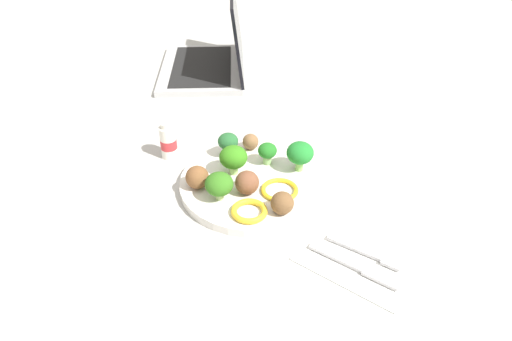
% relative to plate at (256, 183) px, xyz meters
% --- Properties ---
extents(ground_plane, '(4.00, 4.00, 0.00)m').
position_rel_plate_xyz_m(ground_plane, '(0.00, 0.00, -0.01)').
color(ground_plane, '#B2B2AD').
extents(plate, '(0.28, 0.28, 0.02)m').
position_rel_plate_xyz_m(plate, '(0.00, 0.00, 0.00)').
color(plate, white).
rests_on(plate, ground_plane).
extents(broccoli_floret_near_rim, '(0.05, 0.05, 0.06)m').
position_rel_plate_xyz_m(broccoli_floret_near_rim, '(-0.04, -0.01, 0.04)').
color(broccoli_floret_near_rim, '#A3D073').
rests_on(broccoli_floret_near_rim, plate).
extents(broccoli_floret_front_right, '(0.05, 0.05, 0.06)m').
position_rel_plate_xyz_m(broccoli_floret_front_right, '(0.04, 0.08, 0.05)').
color(broccoli_floret_front_right, '#8FD066').
rests_on(broccoli_floret_front_right, plate).
extents(broccoli_floret_far_rim, '(0.04, 0.04, 0.05)m').
position_rel_plate_xyz_m(broccoli_floret_far_rim, '(-0.09, 0.02, 0.04)').
color(broccoli_floret_far_rim, '#8ECA72').
rests_on(broccoli_floret_far_rim, plate).
extents(broccoli_floret_mid_right, '(0.04, 0.04, 0.04)m').
position_rel_plate_xyz_m(broccoli_floret_mid_right, '(-0.02, 0.05, 0.03)').
color(broccoli_floret_mid_right, '#8EBB71').
rests_on(broccoli_floret_mid_right, plate).
extents(broccoli_floret_back_right, '(0.05, 0.05, 0.05)m').
position_rel_plate_xyz_m(broccoli_floret_back_right, '(-0.01, -0.08, 0.04)').
color(broccoli_floret_back_right, '#A9C67B').
rests_on(broccoli_floret_back_right, plate).
extents(meatball_front_right, '(0.04, 0.04, 0.04)m').
position_rel_plate_xyz_m(meatball_front_right, '(-0.06, -0.09, 0.03)').
color(meatball_front_right, brown).
rests_on(meatball_front_right, plate).
extents(meatball_back_left, '(0.04, 0.04, 0.04)m').
position_rel_plate_xyz_m(meatball_back_left, '(0.01, -0.04, 0.03)').
color(meatball_back_left, brown).
rests_on(meatball_back_left, plate).
extents(meatball_mid_left, '(0.04, 0.04, 0.04)m').
position_rel_plate_xyz_m(meatball_mid_left, '(0.09, -0.04, 0.03)').
color(meatball_mid_left, brown).
rests_on(meatball_mid_left, plate).
extents(meatball_mid_right, '(0.03, 0.03, 0.03)m').
position_rel_plate_xyz_m(meatball_mid_right, '(-0.08, 0.07, 0.02)').
color(meatball_mid_right, brown).
rests_on(meatball_mid_right, plate).
extents(pepper_ring_mid_right, '(0.08, 0.08, 0.01)m').
position_rel_plate_xyz_m(pepper_ring_mid_right, '(0.05, -0.08, 0.01)').
color(pepper_ring_mid_right, yellow).
rests_on(pepper_ring_mid_right, plate).
extents(pepper_ring_far_rim, '(0.07, 0.07, 0.01)m').
position_rel_plate_xyz_m(pepper_ring_far_rim, '(0.06, -0.00, 0.01)').
color(pepper_ring_far_rim, yellow).
rests_on(pepper_ring_far_rim, plate).
extents(napkin, '(0.18, 0.13, 0.01)m').
position_rel_plate_xyz_m(napkin, '(0.24, -0.04, -0.01)').
color(napkin, white).
rests_on(napkin, ground_plane).
extents(fork, '(0.12, 0.03, 0.01)m').
position_rel_plate_xyz_m(fork, '(0.25, -0.02, -0.00)').
color(fork, silver).
rests_on(fork, napkin).
extents(knife, '(0.15, 0.03, 0.01)m').
position_rel_plate_xyz_m(knife, '(0.25, -0.06, -0.00)').
color(knife, silver).
rests_on(knife, napkin).
extents(yogurt_bottle, '(0.03, 0.03, 0.08)m').
position_rel_plate_xyz_m(yogurt_bottle, '(-0.20, -0.04, 0.03)').
color(yogurt_bottle, white).
rests_on(yogurt_bottle, ground_plane).
extents(laptop, '(0.38, 0.38, 0.22)m').
position_rel_plate_xyz_m(laptop, '(-0.44, 0.32, 0.03)').
color(laptop, '#B7B7B7').
rests_on(laptop, ground_plane).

